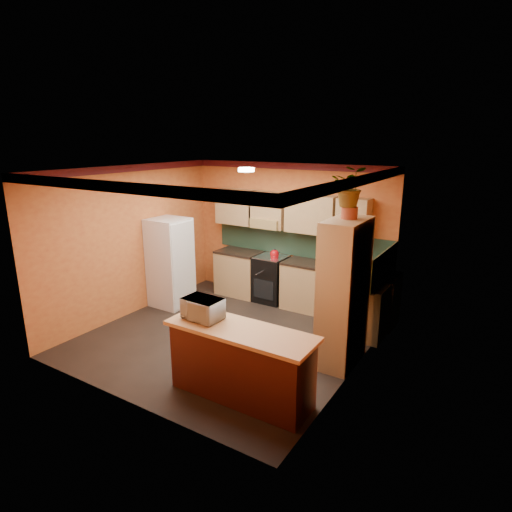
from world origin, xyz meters
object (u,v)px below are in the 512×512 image
at_px(pantry, 343,293).
at_px(microwave, 203,309).
at_px(fridge, 170,263).
at_px(base_cabinets_back, 299,285).
at_px(stove, 271,279).
at_px(breakfast_bar, 241,365).

bearing_deg(pantry, microwave, -130.85).
bearing_deg(fridge, microwave, -39.23).
relative_size(base_cabinets_back, stove, 4.01).
bearing_deg(base_cabinets_back, pantry, -47.50).
xyz_separation_m(fridge, breakfast_bar, (2.87, -1.88, -0.41)).
bearing_deg(pantry, stove, 142.75).
xyz_separation_m(base_cabinets_back, microwave, (0.13, -3.07, 0.63)).
bearing_deg(pantry, fridge, 174.13).
height_order(stove, fridge, fridge).
xyz_separation_m(pantry, breakfast_bar, (-0.73, -1.51, -0.61)).
bearing_deg(base_cabinets_back, fridge, -151.05).
distance_m(pantry, microwave, 1.99).
relative_size(breakfast_bar, microwave, 3.66).
relative_size(stove, microwave, 1.85).
height_order(breakfast_bar, microwave, microwave).
height_order(stove, microwave, microwave).
bearing_deg(base_cabinets_back, microwave, -87.50).
height_order(pantry, microwave, pantry).
bearing_deg(stove, fridge, -142.12).
bearing_deg(base_cabinets_back, stove, -180.00).
distance_m(base_cabinets_back, fridge, 2.51).
xyz_separation_m(fridge, microwave, (2.30, -1.88, 0.22)).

